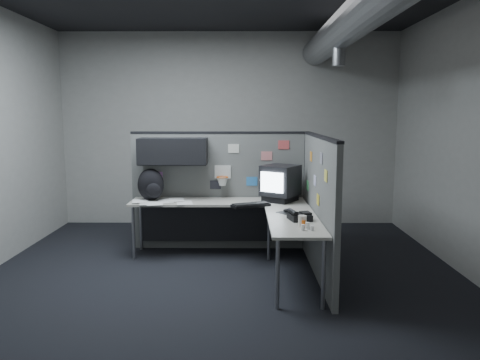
{
  "coord_description": "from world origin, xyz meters",
  "views": [
    {
      "loc": [
        0.23,
        -5.08,
        1.88
      ],
      "look_at": [
        0.19,
        0.35,
        1.1
      ],
      "focal_mm": 35.0,
      "sensor_mm": 36.0,
      "label": 1
    }
  ],
  "objects_px": {
    "desk": "(236,214)",
    "monitor": "(280,183)",
    "phone": "(299,216)",
    "keyboard": "(251,205)",
    "backpack": "(151,185)"
  },
  "relations": [
    {
      "from": "desk",
      "to": "monitor",
      "type": "distance_m",
      "value": 0.73
    },
    {
      "from": "desk",
      "to": "keyboard",
      "type": "bearing_deg",
      "value": -27.17
    },
    {
      "from": "desk",
      "to": "keyboard",
      "type": "xyz_separation_m",
      "value": [
        0.18,
        -0.09,
        0.14
      ]
    },
    {
      "from": "desk",
      "to": "monitor",
      "type": "relative_size",
      "value": 4.02
    },
    {
      "from": "keyboard",
      "to": "monitor",
      "type": "bearing_deg",
      "value": 63.58
    },
    {
      "from": "desk",
      "to": "phone",
      "type": "distance_m",
      "value": 1.09
    },
    {
      "from": "keyboard",
      "to": "phone",
      "type": "distance_m",
      "value": 0.9
    },
    {
      "from": "desk",
      "to": "monitor",
      "type": "height_order",
      "value": "monitor"
    },
    {
      "from": "keyboard",
      "to": "phone",
      "type": "xyz_separation_m",
      "value": [
        0.51,
        -0.73,
        0.02
      ]
    },
    {
      "from": "monitor",
      "to": "phone",
      "type": "height_order",
      "value": "monitor"
    },
    {
      "from": "phone",
      "to": "keyboard",
      "type": "bearing_deg",
      "value": 121.69
    },
    {
      "from": "backpack",
      "to": "monitor",
      "type": "bearing_deg",
      "value": -6.47
    },
    {
      "from": "backpack",
      "to": "keyboard",
      "type": "bearing_deg",
      "value": -22.07
    },
    {
      "from": "desk",
      "to": "monitor",
      "type": "bearing_deg",
      "value": 25.32
    },
    {
      "from": "desk",
      "to": "keyboard",
      "type": "height_order",
      "value": "keyboard"
    }
  ]
}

